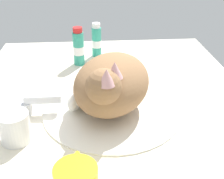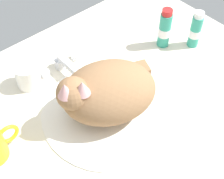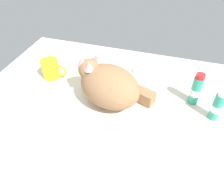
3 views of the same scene
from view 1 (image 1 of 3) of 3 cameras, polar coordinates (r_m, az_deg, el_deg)
ground_plane at (r=79.80cm, az=0.01°, el=-4.95°), size 110.00×82.50×3.00cm
sink_basin at (r=78.72cm, az=0.01°, el=-3.77°), size 36.81×36.81×0.92cm
faucet at (r=79.17cm, az=-15.43°, el=-3.06°), size 14.03×11.28×5.42cm
cat at (r=74.27cm, az=-0.39°, el=1.10°), size 32.38×26.98×16.66cm
rinse_cup at (r=70.02cm, az=-18.42°, el=-7.05°), size 6.96×6.96×7.21cm
toothpaste_bottle at (r=104.12cm, az=-6.55°, el=8.16°), size 3.93×3.93×13.54cm
mouthwash_bottle at (r=110.95cm, az=-3.02°, el=9.43°), size 3.59×3.59×12.76cm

